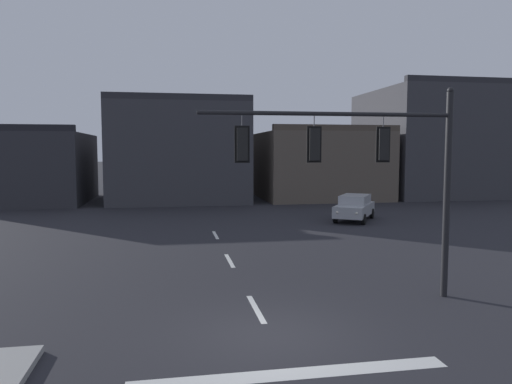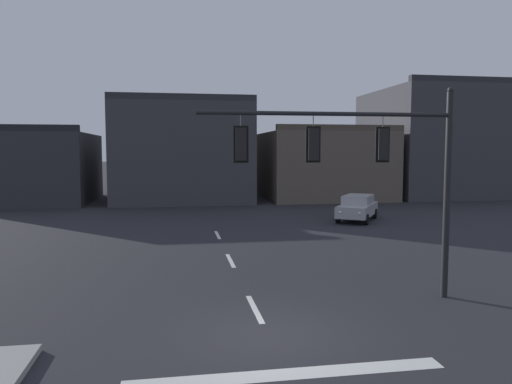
% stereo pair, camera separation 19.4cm
% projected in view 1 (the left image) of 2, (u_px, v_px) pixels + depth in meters
% --- Properties ---
extents(ground_plane, '(400.00, 400.00, 0.00)m').
position_uv_depth(ground_plane, '(271.00, 336.00, 11.42)').
color(ground_plane, '#232328').
extents(stop_bar_paint, '(6.40, 0.50, 0.01)m').
position_uv_depth(stop_bar_paint, '(292.00, 374.00, 9.46)').
color(stop_bar_paint, silver).
rests_on(stop_bar_paint, ground).
extents(lane_centreline, '(0.16, 26.40, 0.01)m').
position_uv_depth(lane_centreline, '(256.00, 309.00, 13.38)').
color(lane_centreline, silver).
rests_on(lane_centreline, ground).
extents(signal_mast_near_side, '(7.46, 0.51, 6.23)m').
position_uv_depth(signal_mast_near_side, '(368.00, 159.00, 13.85)').
color(signal_mast_near_side, black).
rests_on(signal_mast_near_side, ground).
extents(car_lot_nearside, '(3.91, 4.67, 1.61)m').
position_uv_depth(car_lot_nearside, '(355.00, 207.00, 30.40)').
color(car_lot_nearside, '#9EA0A5').
rests_on(car_lot_nearside, ground).
extents(building_row, '(48.05, 13.48, 10.78)m').
position_uv_depth(building_row, '(284.00, 153.00, 45.40)').
color(building_row, '#2D2D33').
rests_on(building_row, ground).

